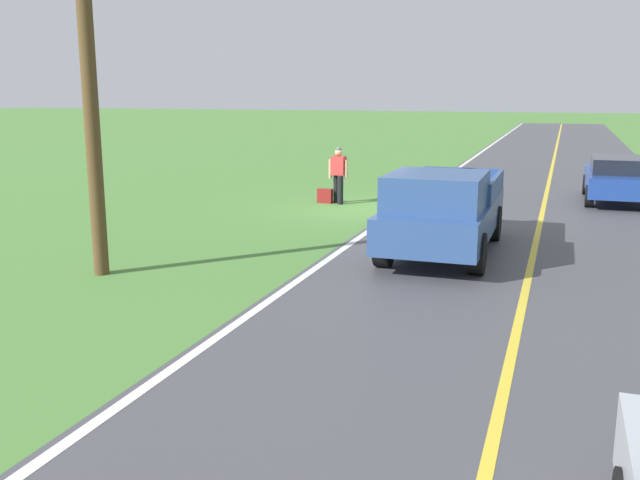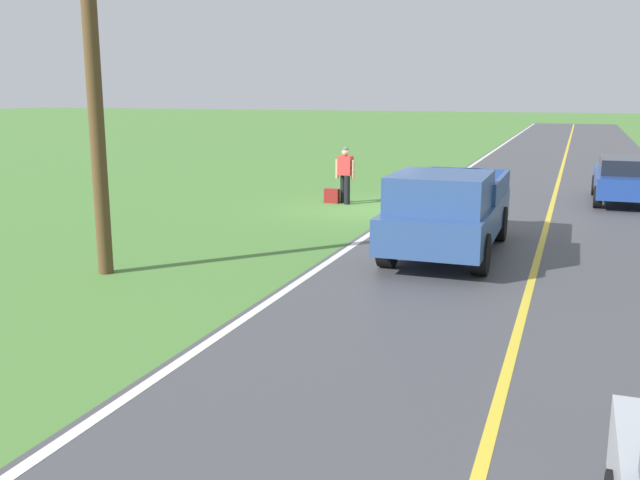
{
  "view_description": "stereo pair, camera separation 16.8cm",
  "coord_description": "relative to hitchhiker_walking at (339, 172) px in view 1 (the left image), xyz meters",
  "views": [
    {
      "loc": [
        -5.35,
        19.81,
        3.4
      ],
      "look_at": [
        -2.22,
        10.79,
        1.37
      ],
      "focal_mm": 39.45,
      "sensor_mm": 36.0,
      "label": 1
    },
    {
      "loc": [
        -5.51,
        19.75,
        3.4
      ],
      "look_at": [
        -2.22,
        10.79,
        1.37
      ],
      "focal_mm": 39.45,
      "sensor_mm": 36.0,
      "label": 2
    }
  ],
  "objects": [
    {
      "name": "utility_pole_roadside",
      "position": [
        1.66,
        9.63,
        2.92
      ],
      "size": [
        0.28,
        0.28,
        7.81
      ],
      "primitive_type": "cylinder",
      "color": "brown",
      "rests_on": "ground"
    },
    {
      "name": "ground_plane",
      "position": [
        -1.14,
        0.66,
        -0.98
      ],
      "size": [
        200.0,
        200.0,
        0.0
      ],
      "primitive_type": "plane",
      "color": "#4C7F38"
    },
    {
      "name": "lane_centre_line",
      "position": [
        -6.01,
        0.66,
        -0.98
      ],
      "size": [
        0.14,
        117.6,
        0.0
      ],
      "primitive_type": "cube",
      "color": "gold",
      "rests_on": "ground"
    },
    {
      "name": "suitcase_carried",
      "position": [
        0.42,
        0.06,
        -0.76
      ],
      "size": [
        0.47,
        0.22,
        0.44
      ],
      "primitive_type": "cube",
      "rotation": [
        0.0,
        0.0,
        1.52
      ],
      "color": "maroon",
      "rests_on": "ground"
    },
    {
      "name": "lane_edge_line",
      "position": [
        -2.04,
        0.66,
        -0.98
      ],
      "size": [
        0.16,
        117.6,
        0.0
      ],
      "primitive_type": "cube",
      "color": "silver",
      "rests_on": "ground"
    },
    {
      "name": "hitchhiker_walking",
      "position": [
        0.0,
        0.0,
        0.0
      ],
      "size": [
        0.62,
        0.52,
        1.75
      ],
      "color": "black",
      "rests_on": "ground"
    },
    {
      "name": "sedan_near_oncoming",
      "position": [
        -8.12,
        -3.12,
        -0.23
      ],
      "size": [
        1.95,
        4.41,
        1.41
      ],
      "color": "navy",
      "rests_on": "ground"
    },
    {
      "name": "pickup_truck_passing",
      "position": [
        -4.16,
        5.89,
        -0.01
      ],
      "size": [
        2.11,
        5.41,
        1.82
      ],
      "color": "#2D4C84",
      "rests_on": "ground"
    },
    {
      "name": "road_surface",
      "position": [
        -6.01,
        0.66,
        -0.98
      ],
      "size": [
        8.3,
        120.0,
        0.0
      ],
      "primitive_type": "cube",
      "color": "#47474C",
      "rests_on": "ground"
    }
  ]
}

